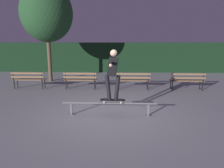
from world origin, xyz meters
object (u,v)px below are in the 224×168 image
at_px(park_bench_leftmost, 28,78).
at_px(park_bench_rightmost, 187,79).
at_px(skateboard, 113,100).
at_px(skateboarder, 113,71).
at_px(park_bench_right_center, 133,79).
at_px(grind_rail, 109,105).
at_px(tree_far_left, 47,13).
at_px(park_bench_left_center, 80,79).

distance_m(park_bench_leftmost, park_bench_rightmost, 7.72).
xyz_separation_m(skateboard, park_bench_leftmost, (-4.27, 3.54, 0.04)).
bearing_deg(skateboarder, park_bench_right_center, 76.21).
bearing_deg(skateboarder, grind_rail, 179.92).
bearing_deg(park_bench_leftmost, skateboarder, -39.62).
height_order(park_bench_right_center, tree_far_left, tree_far_left).
height_order(park_bench_left_center, park_bench_right_center, same).
height_order(skateboarder, park_bench_left_center, skateboarder).
xyz_separation_m(park_bench_rightmost, tree_far_left, (-7.35, 2.13, 3.32)).
bearing_deg(tree_far_left, skateboarder, -55.42).
relative_size(park_bench_left_center, tree_far_left, 0.29).
bearing_deg(park_bench_leftmost, skateboard, -39.64).
bearing_deg(skateboard, park_bench_right_center, 76.17).
distance_m(park_bench_right_center, park_bench_rightmost, 2.57).
relative_size(grind_rail, skateboard, 3.79).
height_order(grind_rail, park_bench_rightmost, park_bench_rightmost).
bearing_deg(park_bench_rightmost, grind_rail, -135.05).
xyz_separation_m(park_bench_leftmost, park_bench_right_center, (5.15, 0.00, 0.00)).
distance_m(grind_rail, tree_far_left, 7.68).
bearing_deg(park_bench_leftmost, park_bench_left_center, 0.00).
bearing_deg(park_bench_rightmost, park_bench_leftmost, 180.00).
height_order(skateboard, park_bench_right_center, park_bench_right_center).
bearing_deg(park_bench_left_center, grind_rail, -65.70).
xyz_separation_m(park_bench_leftmost, park_bench_left_center, (2.57, 0.00, 0.00)).
bearing_deg(skateboard, skateboarder, -2.73).
xyz_separation_m(skateboard, park_bench_right_center, (0.87, 3.54, 0.04)).
relative_size(skateboard, park_bench_leftmost, 0.49).
bearing_deg(skateboarder, park_bench_left_center, 115.70).
relative_size(park_bench_right_center, park_bench_rightmost, 1.00).
relative_size(skateboarder, park_bench_left_center, 0.97).
distance_m(park_bench_rightmost, tree_far_left, 8.34).
relative_size(skateboarder, park_bench_right_center, 0.97).
bearing_deg(skateboard, park_bench_left_center, 115.66).
xyz_separation_m(skateboard, tree_far_left, (-3.91, 5.67, 3.35)).
relative_size(grind_rail, park_bench_left_center, 1.86).
bearing_deg(grind_rail, tree_far_left, 123.86).
bearing_deg(park_bench_left_center, skateboard, -64.34).
bearing_deg(grind_rail, park_bench_leftmost, 139.68).
distance_m(grind_rail, skateboard, 0.19).
height_order(skateboarder, park_bench_leftmost, skateboarder).
xyz_separation_m(skateboard, park_bench_rightmost, (3.45, 3.54, 0.04)).
relative_size(skateboard, skateboarder, 0.51).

